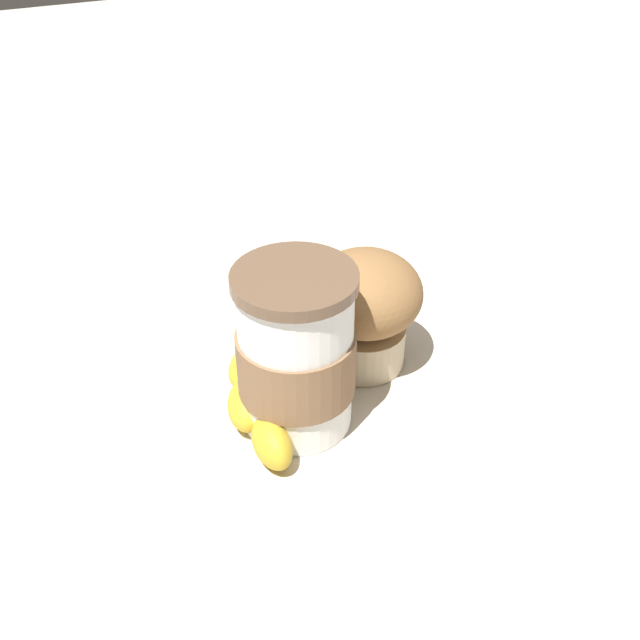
{
  "coord_description": "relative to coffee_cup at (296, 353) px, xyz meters",
  "views": [
    {
      "loc": [
        -0.49,
        0.22,
        0.44
      ],
      "look_at": [
        0.0,
        0.0,
        0.05
      ],
      "focal_mm": 42.0,
      "sensor_mm": 36.0,
      "label": 1
    }
  ],
  "objects": [
    {
      "name": "ground_plane",
      "position": [
        0.05,
        -0.05,
        -0.07
      ],
      "size": [
        3.0,
        3.0,
        0.0
      ],
      "primitive_type": "plane",
      "color": "beige"
    },
    {
      "name": "coffee_cup",
      "position": [
        0.0,
        0.0,
        0.0
      ],
      "size": [
        0.1,
        0.1,
        0.14
      ],
      "color": "white",
      "rests_on": "paper_napkin"
    },
    {
      "name": "muffin",
      "position": [
        0.05,
        -0.08,
        -0.01
      ],
      "size": [
        0.1,
        0.1,
        0.11
      ],
      "color": "beige",
      "rests_on": "paper_napkin"
    },
    {
      "name": "banana",
      "position": [
        0.03,
        0.02,
        -0.05
      ],
      "size": [
        0.18,
        0.11,
        0.04
      ],
      "color": "gold",
      "rests_on": "paper_napkin"
    },
    {
      "name": "paper_napkin",
      "position": [
        0.05,
        -0.05,
        -0.07
      ],
      "size": [
        0.25,
        0.25,
        0.0
      ],
      "primitive_type": "cube",
      "rotation": [
        0.0,
        0.0,
        -0.01
      ],
      "color": "beige",
      "rests_on": "ground_plane"
    }
  ]
}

